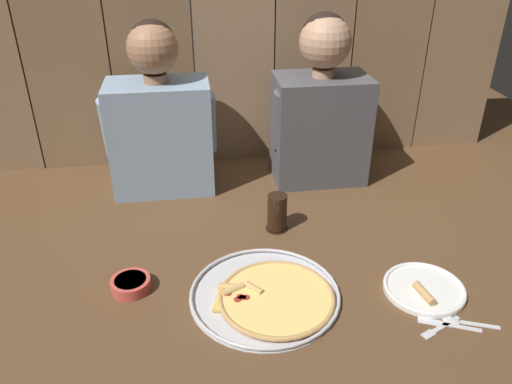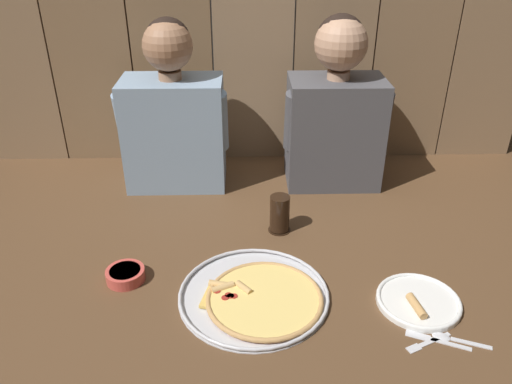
{
  "view_description": "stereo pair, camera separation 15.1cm",
  "coord_description": "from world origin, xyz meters",
  "px_view_note": "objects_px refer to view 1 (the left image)",
  "views": [
    {
      "loc": [
        -0.19,
        -1.2,
        0.92
      ],
      "look_at": [
        -0.01,
        0.1,
        0.18
      ],
      "focal_mm": 35.24,
      "sensor_mm": 36.0,
      "label": 1
    },
    {
      "loc": [
        -0.04,
        -1.22,
        0.92
      ],
      "look_at": [
        -0.01,
        0.1,
        0.18
      ],
      "focal_mm": 35.24,
      "sensor_mm": 36.0,
      "label": 2
    }
  ],
  "objects_px": {
    "drinking_glass": "(277,213)",
    "diner_right": "(321,108)",
    "pizza_tray": "(269,296)",
    "dipping_bowl": "(131,284)",
    "dinner_plate": "(424,288)",
    "diner_left": "(159,118)"
  },
  "relations": [
    {
      "from": "drinking_glass",
      "to": "diner_right",
      "type": "relative_size",
      "value": 0.2
    },
    {
      "from": "dipping_bowl",
      "to": "diner_left",
      "type": "bearing_deg",
      "value": 81.78
    },
    {
      "from": "dinner_plate",
      "to": "dipping_bowl",
      "type": "relative_size",
      "value": 2.04
    },
    {
      "from": "pizza_tray",
      "to": "diner_right",
      "type": "distance_m",
      "value": 0.8
    },
    {
      "from": "pizza_tray",
      "to": "dipping_bowl",
      "type": "xyz_separation_m",
      "value": [
        -0.37,
        0.09,
        0.01
      ]
    },
    {
      "from": "dipping_bowl",
      "to": "dinner_plate",
      "type": "bearing_deg",
      "value": -8.6
    },
    {
      "from": "dipping_bowl",
      "to": "diner_right",
      "type": "relative_size",
      "value": 0.18
    },
    {
      "from": "diner_left",
      "to": "pizza_tray",
      "type": "bearing_deg",
      "value": -67.31
    },
    {
      "from": "dinner_plate",
      "to": "diner_left",
      "type": "height_order",
      "value": "diner_left"
    },
    {
      "from": "pizza_tray",
      "to": "diner_left",
      "type": "height_order",
      "value": "diner_left"
    },
    {
      "from": "diner_right",
      "to": "pizza_tray",
      "type": "bearing_deg",
      "value": -113.88
    },
    {
      "from": "pizza_tray",
      "to": "diner_right",
      "type": "bearing_deg",
      "value": 66.12
    },
    {
      "from": "diner_right",
      "to": "drinking_glass",
      "type": "bearing_deg",
      "value": -122.48
    },
    {
      "from": "drinking_glass",
      "to": "diner_right",
      "type": "distance_m",
      "value": 0.47
    },
    {
      "from": "pizza_tray",
      "to": "diner_right",
      "type": "relative_size",
      "value": 0.66
    },
    {
      "from": "dinner_plate",
      "to": "drinking_glass",
      "type": "xyz_separation_m",
      "value": [
        -0.35,
        0.37,
        0.05
      ]
    },
    {
      "from": "dinner_plate",
      "to": "drinking_glass",
      "type": "bearing_deg",
      "value": 133.59
    },
    {
      "from": "drinking_glass",
      "to": "diner_right",
      "type": "height_order",
      "value": "diner_right"
    },
    {
      "from": "dipping_bowl",
      "to": "diner_right",
      "type": "xyz_separation_m",
      "value": [
        0.67,
        0.59,
        0.27
      ]
    },
    {
      "from": "pizza_tray",
      "to": "diner_right",
      "type": "xyz_separation_m",
      "value": [
        0.3,
        0.68,
        0.28
      ]
    },
    {
      "from": "dipping_bowl",
      "to": "pizza_tray",
      "type": "bearing_deg",
      "value": -13.93
    },
    {
      "from": "dinner_plate",
      "to": "diner_right",
      "type": "xyz_separation_m",
      "value": [
        -0.13,
        0.71,
        0.28
      ]
    }
  ]
}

